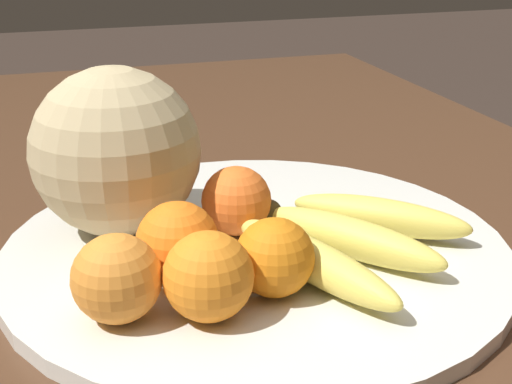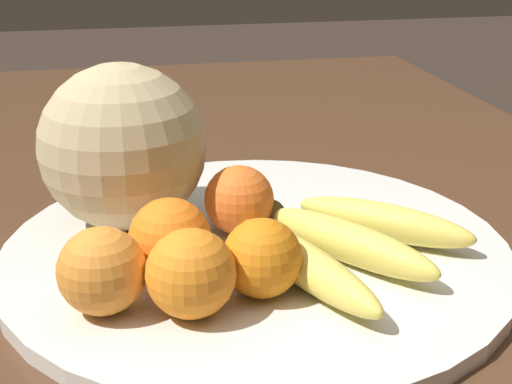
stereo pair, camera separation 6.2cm
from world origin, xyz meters
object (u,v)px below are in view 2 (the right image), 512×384
object	(u,v)px
fruit_bowl	(256,250)
orange_back_right	(102,271)
orange_front_right	(191,273)
orange_back_left	(239,200)
orange_mid_center	(170,239)
produce_tag	(241,269)
kitchen_table	(197,302)
orange_front_left	(262,258)
melon	(123,147)
banana_bunch	(343,242)

from	to	relation	value
fruit_bowl	orange_back_right	size ratio (longest dim) A/B	6.85
orange_front_right	orange_back_left	world-z (taller)	orange_front_right
orange_back_right	orange_mid_center	bearing A→B (deg)	-50.75
produce_tag	kitchen_table	bearing A→B (deg)	9.16
orange_front_left	produce_tag	world-z (taller)	orange_front_left
melon	banana_bunch	xyz separation A→B (m)	(-0.11, -0.18, -0.06)
kitchen_table	orange_mid_center	distance (m)	0.17
kitchen_table	banana_bunch	xyz separation A→B (m)	(-0.12, -0.11, 0.11)
fruit_bowl	orange_front_left	xyz separation A→B (m)	(-0.09, 0.01, 0.04)
kitchen_table	orange_front_right	distance (m)	0.22
orange_mid_center	orange_back_right	world-z (taller)	same
kitchen_table	orange_mid_center	size ratio (longest dim) A/B	23.74
orange_back_left	produce_tag	bearing A→B (deg)	170.64
produce_tag	orange_front_left	bearing A→B (deg)	-170.01
kitchen_table	orange_front_left	world-z (taller)	orange_front_left
orange_front_right	orange_back_left	xyz separation A→B (m)	(0.13, -0.06, -0.00)
banana_bunch	orange_back_left	bearing A→B (deg)	-170.09
melon	orange_back_left	xyz separation A→B (m)	(-0.04, -0.10, -0.05)
orange_back_left	fruit_bowl	bearing A→B (deg)	-158.64
orange_front_left	orange_mid_center	bearing A→B (deg)	56.99
fruit_bowl	orange_mid_center	distance (m)	0.10
melon	orange_front_right	bearing A→B (deg)	-166.58
fruit_bowl	produce_tag	size ratio (longest dim) A/B	5.43
orange_front_right	orange_back_right	world-z (taller)	same
fruit_bowl	produce_tag	bearing A→B (deg)	154.87
melon	produce_tag	size ratio (longest dim) A/B	1.84
orange_back_left	banana_bunch	bearing A→B (deg)	-134.80
fruit_bowl	orange_back_left	distance (m)	0.05
orange_front_right	orange_mid_center	xyz separation A→B (m)	(0.06, 0.01, 0.00)
orange_back_left	orange_back_right	size ratio (longest dim) A/B	0.97
produce_tag	orange_back_left	bearing A→B (deg)	-12.73
orange_front_right	melon	bearing A→B (deg)	13.42
orange_mid_center	orange_back_left	world-z (taller)	orange_mid_center
fruit_bowl	banana_bunch	bearing A→B (deg)	-126.67
orange_mid_center	fruit_bowl	bearing A→B (deg)	-60.30
kitchen_table	melon	distance (m)	0.18
melon	produce_tag	distance (m)	0.16
orange_back_right	kitchen_table	bearing A→B (deg)	-28.70
orange_front_left	orange_back_left	world-z (taller)	orange_back_left
fruit_bowl	orange_back_right	world-z (taller)	orange_back_right
fruit_bowl	orange_back_right	bearing A→B (deg)	123.80
banana_bunch	orange_front_left	bearing A→B (deg)	-98.13
melon	banana_bunch	world-z (taller)	melon
orange_mid_center	orange_back_right	xyz separation A→B (m)	(-0.04, 0.05, -0.00)
fruit_bowl	orange_mid_center	xyz separation A→B (m)	(-0.05, 0.08, 0.04)
banana_bunch	melon	bearing A→B (deg)	-158.21
banana_bunch	orange_mid_center	distance (m)	0.15
orange_front_left	orange_back_right	bearing A→B (deg)	90.28
melon	orange_mid_center	xyz separation A→B (m)	(-0.11, -0.03, -0.04)
orange_mid_center	orange_back_left	xyz separation A→B (m)	(0.07, -0.07, -0.00)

